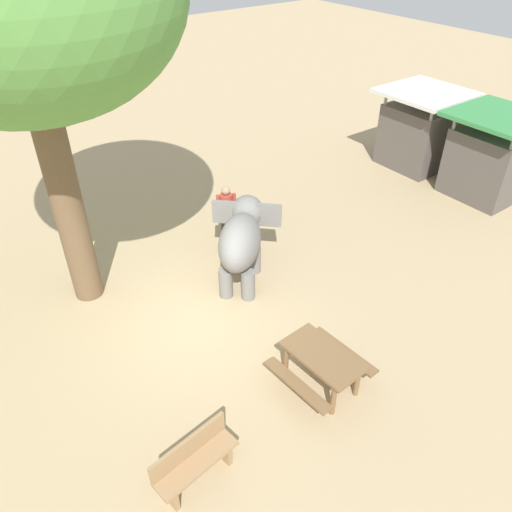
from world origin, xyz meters
TOP-DOWN VIEW (x-y plane):
  - ground_plane at (0.00, 0.00)m, footprint 60.00×60.00m
  - elephant at (-0.65, 1.62)m, footprint 2.33×2.31m
  - person_handler at (-2.14, 2.19)m, footprint 0.32×0.47m
  - wooden_bench at (3.11, -1.93)m, footprint 0.59×1.44m
  - picnic_table_near at (2.89, 0.91)m, footprint 1.60×1.58m
  - market_stall_white at (-2.27, 9.89)m, footprint 2.50×2.50m
  - market_stall_green at (0.33, 9.89)m, footprint 2.50×2.50m

SIDE VIEW (x-z plane):
  - ground_plane at x=0.00m, z-range 0.00..0.00m
  - wooden_bench at x=3.11m, z-range 0.03..0.91m
  - picnic_table_near at x=2.89m, z-range 0.20..0.98m
  - person_handler at x=-2.14m, z-range 0.14..1.76m
  - elephant at x=-0.65m, z-range 0.24..1.96m
  - market_stall_white at x=-2.27m, z-range -0.12..2.40m
  - market_stall_green at x=0.33m, z-range -0.12..2.40m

